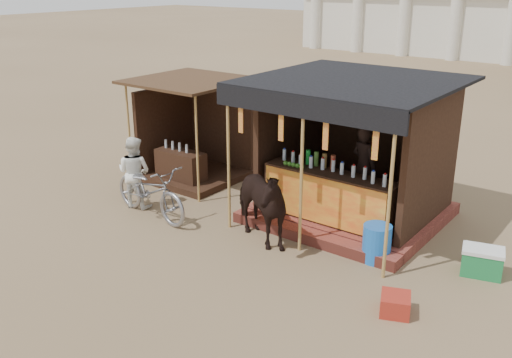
{
  "coord_description": "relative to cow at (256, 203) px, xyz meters",
  "views": [
    {
      "loc": [
        5.85,
        -6.12,
        4.6
      ],
      "look_at": [
        0.0,
        1.6,
        1.1
      ],
      "focal_mm": 40.0,
      "sensor_mm": 36.0,
      "label": 1
    }
  ],
  "objects": [
    {
      "name": "secondary_stall",
      "position": [
        -3.36,
        1.87,
        0.1
      ],
      "size": [
        2.4,
        2.4,
        2.38
      ],
      "color": "#341E12",
      "rests_on": "ground"
    },
    {
      "name": "blue_barrel",
      "position": [
        2.06,
        0.63,
        -0.42
      ],
      "size": [
        0.56,
        0.56,
        0.65
      ],
      "primitive_type": "cylinder",
      "rotation": [
        0.0,
        0.0,
        -0.19
      ],
      "color": "blue",
      "rests_on": "ground"
    },
    {
      "name": "cow",
      "position": [
        0.0,
        0.0,
        0.0
      ],
      "size": [
        1.95,
        1.43,
        1.5
      ],
      "primitive_type": "imported",
      "rotation": [
        0.0,
        0.0,
        1.17
      ],
      "color": "black",
      "rests_on": "ground"
    },
    {
      "name": "main_stall",
      "position": [
        0.82,
        1.99,
        0.28
      ],
      "size": [
        3.6,
        3.61,
        2.78
      ],
      "color": "#983F31",
      "rests_on": "ground"
    },
    {
      "name": "bystander",
      "position": [
        -3.02,
        -0.18,
        0.0
      ],
      "size": [
        0.85,
        0.73,
        1.5
      ],
      "primitive_type": "imported",
      "rotation": [
        0.0,
        0.0,
        3.39
      ],
      "color": "white",
      "rests_on": "ground"
    },
    {
      "name": "cooler",
      "position": [
        3.63,
        1.23,
        -0.52
      ],
      "size": [
        0.73,
        0.59,
        0.46
      ],
      "color": "#1C7E3F",
      "rests_on": "ground"
    },
    {
      "name": "red_crate",
      "position": [
        2.99,
        -0.66,
        -0.6
      ],
      "size": [
        0.55,
        0.57,
        0.29
      ],
      "primitive_type": "cube",
      "rotation": [
        0.0,
        0.0,
        0.39
      ],
      "color": "#A0271A",
      "rests_on": "ground"
    },
    {
      "name": "ground",
      "position": [
        -0.19,
        -1.37,
        -0.75
      ],
      "size": [
        120.0,
        120.0,
        0.0
      ],
      "primitive_type": "plane",
      "color": "#846B4C",
      "rests_on": "ground"
    },
    {
      "name": "motorbike",
      "position": [
        -2.36,
        -0.36,
        -0.2
      ],
      "size": [
        2.17,
        0.96,
        1.1
      ],
      "primitive_type": "imported",
      "rotation": [
        0.0,
        0.0,
        1.46
      ],
      "color": "gray",
      "rests_on": "ground"
    }
  ]
}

